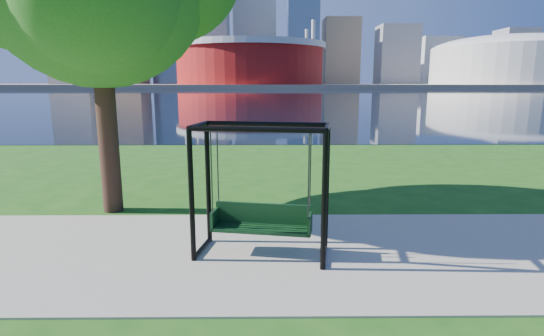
{
  "coord_description": "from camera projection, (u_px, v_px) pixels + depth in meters",
  "views": [
    {
      "loc": [
        0.03,
        -7.14,
        2.78
      ],
      "look_at": [
        0.09,
        0.0,
        1.35
      ],
      "focal_mm": 28.0,
      "sensor_mm": 36.0,
      "label": 1
    }
  ],
  "objects": [
    {
      "name": "path",
      "position": [
        267.0,
        252.0,
        7.05
      ],
      "size": [
        120.0,
        4.0,
        0.03
      ],
      "primitive_type": "cube",
      "color": "#9E937F",
      "rests_on": "ground"
    },
    {
      "name": "swing",
      "position": [
        262.0,
        194.0,
        6.77
      ],
      "size": [
        2.24,
        1.26,
        2.16
      ],
      "rotation": [
        0.0,
        0.0,
        -0.17
      ],
      "color": "black",
      "rests_on": "ground"
    },
    {
      "name": "skyline",
      "position": [
        262.0,
        37.0,
        313.55
      ],
      "size": [
        392.0,
        66.0,
        96.5
      ],
      "color": "gray",
      "rests_on": "far_bank"
    },
    {
      "name": "far_bank",
      "position": [
        268.0,
        85.0,
        307.33
      ],
      "size": [
        900.0,
        228.0,
        2.0
      ],
      "primitive_type": "cube",
      "color": "#937F60",
      "rests_on": "ground"
    },
    {
      "name": "arena",
      "position": [
        510.0,
        59.0,
        235.98
      ],
      "size": [
        84.0,
        84.0,
        26.56
      ],
      "color": "beige",
      "rests_on": "far_bank"
    },
    {
      "name": "river",
      "position": [
        268.0,
        94.0,
        107.54
      ],
      "size": [
        900.0,
        180.0,
        0.02
      ],
      "primitive_type": "cube",
      "color": "black",
      "rests_on": "ground"
    },
    {
      "name": "stadium",
      "position": [
        250.0,
        62.0,
        235.03
      ],
      "size": [
        83.0,
        83.0,
        32.0
      ],
      "color": "maroon",
      "rests_on": "far_bank"
    },
    {
      "name": "ground",
      "position": [
        267.0,
        242.0,
        7.54
      ],
      "size": [
        900.0,
        900.0,
        0.0
      ],
      "primitive_type": "plane",
      "color": "#1E5114",
      "rests_on": "ground"
    }
  ]
}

